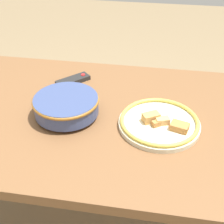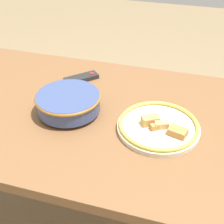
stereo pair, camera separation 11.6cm
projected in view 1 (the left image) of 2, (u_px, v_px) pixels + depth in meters
name	position (u px, v px, depth m)	size (l,w,h in m)	color
dining_table	(100.00, 129.00, 1.27)	(1.59, 0.85, 0.73)	brown
noodle_bowl	(66.00, 105.00, 1.19)	(0.25, 0.25, 0.08)	#384775
food_plate	(160.00, 123.00, 1.15)	(0.30, 0.30, 0.05)	beige
tv_remote	(73.00, 80.00, 1.42)	(0.15, 0.15, 0.02)	black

